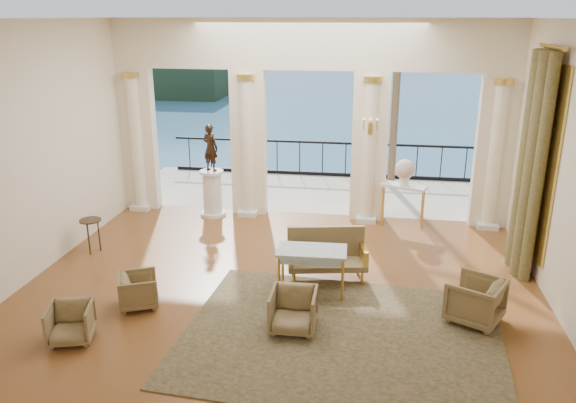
% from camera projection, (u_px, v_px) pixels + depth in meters
% --- Properties ---
extents(floor, '(9.00, 9.00, 0.00)m').
position_uv_depth(floor, '(280.00, 289.00, 9.82)').
color(floor, '#4A3012').
rests_on(floor, ground).
extents(room_walls, '(9.00, 9.00, 9.00)m').
position_uv_depth(room_walls, '(266.00, 140.00, 7.86)').
color(room_walls, white).
rests_on(room_walls, ground).
extents(arcade, '(9.00, 0.56, 4.50)m').
position_uv_depth(arcade, '(308.00, 107.00, 12.59)').
color(arcade, '#F7EDCB').
rests_on(arcade, ground).
extents(terrace, '(10.00, 3.60, 0.10)m').
position_uv_depth(terrace, '(316.00, 193.00, 15.27)').
color(terrace, '#ACA48E').
rests_on(terrace, ground).
extents(balustrade, '(9.00, 0.06, 1.03)m').
position_uv_depth(balustrade, '(322.00, 162.00, 16.63)').
color(balustrade, black).
rests_on(balustrade, terrace).
extents(palm_tree, '(2.00, 2.00, 4.50)m').
position_uv_depth(palm_tree, '(400.00, 34.00, 14.42)').
color(palm_tree, '#4C3823').
rests_on(palm_tree, terrace).
extents(headland, '(22.00, 18.00, 6.00)m').
position_uv_depth(headland, '(158.00, 70.00, 80.84)').
color(headland, black).
rests_on(headland, sea).
extents(sea, '(160.00, 160.00, 0.00)m').
position_uv_depth(sea, '(365.00, 107.00, 67.94)').
color(sea, '#286098').
rests_on(sea, ground).
extents(curtain, '(0.33, 1.40, 4.09)m').
position_uv_depth(curtain, '(531.00, 165.00, 9.95)').
color(curtain, brown).
rests_on(curtain, ground).
extents(window_frame, '(0.04, 1.60, 3.40)m').
position_uv_depth(window_frame, '(543.00, 161.00, 9.90)').
color(window_frame, gold).
rests_on(window_frame, room_walls).
extents(wall_sconce, '(0.30, 0.11, 0.33)m').
position_uv_depth(wall_sconce, '(370.00, 127.00, 12.20)').
color(wall_sconce, gold).
rests_on(wall_sconce, arcade).
extents(rug, '(4.90, 3.94, 0.02)m').
position_uv_depth(rug, '(341.00, 336.00, 8.34)').
color(rug, '#2D3019').
rests_on(rug, ground).
extents(armchair_a, '(0.75, 0.72, 0.63)m').
position_uv_depth(armchair_a, '(70.00, 321.00, 8.16)').
color(armchair_a, '#4F3820').
rests_on(armchair_a, ground).
extents(armchair_b, '(0.70, 0.65, 0.71)m').
position_uv_depth(armchair_b, '(293.00, 309.00, 8.44)').
color(armchair_b, '#4F3820').
rests_on(armchair_b, ground).
extents(armchair_c, '(0.98, 1.00, 0.78)m').
position_uv_depth(armchair_c, '(475.00, 298.00, 8.66)').
color(armchair_c, '#4F3820').
rests_on(armchair_c, ground).
extents(armchair_d, '(0.76, 0.78, 0.62)m').
position_uv_depth(armchair_d, '(138.00, 289.00, 9.14)').
color(armchair_d, '#4F3820').
rests_on(armchair_d, ground).
extents(settee, '(1.49, 0.86, 0.93)m').
position_uv_depth(settee, '(327.00, 254.00, 10.10)').
color(settee, '#4F3820').
rests_on(settee, ground).
extents(game_table, '(1.19, 0.68, 0.80)m').
position_uv_depth(game_table, '(312.00, 254.00, 9.47)').
color(game_table, '#93A9BA').
rests_on(game_table, ground).
extents(pedestal, '(0.60, 0.60, 1.10)m').
position_uv_depth(pedestal, '(212.00, 194.00, 13.26)').
color(pedestal, silver).
rests_on(pedestal, ground).
extents(statue, '(0.47, 0.39, 1.09)m').
position_uv_depth(statue, '(210.00, 148.00, 12.91)').
color(statue, black).
rests_on(statue, pedestal).
extents(console_table, '(1.07, 0.70, 0.95)m').
position_uv_depth(console_table, '(403.00, 192.00, 12.57)').
color(console_table, silver).
rests_on(console_table, ground).
extents(urn, '(0.44, 0.44, 0.58)m').
position_uv_depth(urn, '(405.00, 171.00, 12.41)').
color(urn, white).
rests_on(urn, console_table).
extents(side_table, '(0.43, 0.43, 0.69)m').
position_uv_depth(side_table, '(91.00, 224.00, 11.16)').
color(side_table, black).
rests_on(side_table, ground).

